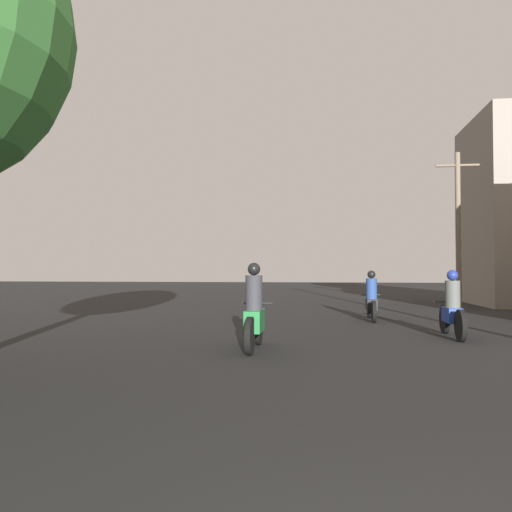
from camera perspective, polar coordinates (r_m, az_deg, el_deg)
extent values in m
cylinder|color=black|center=(10.18, 0.30, -8.20)|extent=(0.10, 0.68, 0.68)
cylinder|color=black|center=(8.95, -0.71, -9.11)|extent=(0.10, 0.68, 0.68)
cube|color=#1E6B33|center=(9.54, -0.17, -7.40)|extent=(0.30, 0.84, 0.41)
cylinder|color=black|center=(9.92, 0.14, -5.41)|extent=(0.60, 0.04, 0.04)
cylinder|color=#2D2D33|center=(9.42, -0.24, -4.23)|extent=(0.32, 0.32, 0.66)
sphere|color=black|center=(9.41, -0.24, -1.50)|extent=(0.24, 0.24, 0.24)
cylinder|color=black|center=(12.73, 20.74, -6.77)|extent=(0.10, 0.68, 0.68)
cylinder|color=black|center=(11.40, 22.35, -7.37)|extent=(0.10, 0.68, 0.68)
cube|color=#1E389E|center=(12.05, 21.49, -6.27)|extent=(0.30, 0.71, 0.33)
cylinder|color=black|center=(12.47, 20.98, -4.90)|extent=(0.60, 0.04, 0.04)
cylinder|color=#4C514C|center=(11.95, 21.55, -4.08)|extent=(0.32, 0.32, 0.60)
sphere|color=navy|center=(11.94, 21.53, -2.06)|extent=(0.24, 0.24, 0.24)
cylinder|color=black|center=(16.13, 12.81, -5.82)|extent=(0.10, 0.63, 0.63)
cylinder|color=black|center=(14.77, 13.32, -6.21)|extent=(0.10, 0.63, 0.63)
cube|color=black|center=(15.44, 13.05, -5.39)|extent=(0.30, 0.72, 0.33)
cylinder|color=black|center=(15.87, 12.89, -4.34)|extent=(0.60, 0.04, 0.04)
cylinder|color=navy|center=(15.34, 13.07, -3.66)|extent=(0.32, 0.32, 0.61)
sphere|color=black|center=(15.33, 13.05, -2.07)|extent=(0.24, 0.24, 0.24)
cylinder|color=#6B5B4C|center=(20.61, 22.11, 2.70)|extent=(0.20, 0.20, 6.03)
cylinder|color=#6B5B4C|center=(20.95, 22.03, 9.57)|extent=(1.60, 0.10, 0.10)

